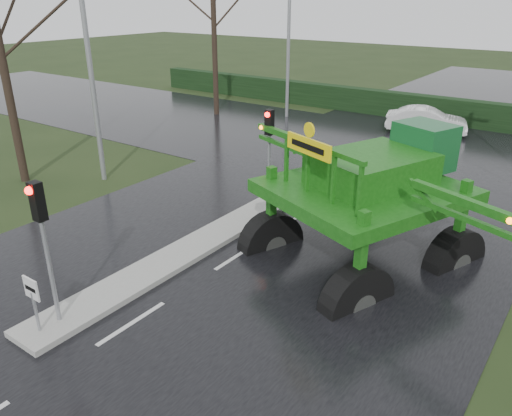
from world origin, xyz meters
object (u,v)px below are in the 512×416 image
Objects in this scene: keep_left_sign at (33,296)px; white_sedan at (425,133)px; crop_sprayer at (279,166)px; traffic_signal_near at (41,224)px; street_light_left_far at (294,14)px; street_light_left_near at (90,25)px; traffic_signal_mid at (269,137)px.

white_sedan is (1.11, 22.55, -1.06)m from keep_left_sign.
crop_sprayer reaches higher than keep_left_sign.
street_light_left_far is (-6.89, 21.01, 3.40)m from traffic_signal_near.
street_light_left_far is 2.36× the size of white_sedan.
street_light_left_near is (-6.89, 7.01, 3.40)m from traffic_signal_near.
traffic_signal_mid is 7.83m from street_light_left_near.
crop_sprayer is (1.76, 6.91, 1.42)m from keep_left_sign.
white_sedan is (8.00, 15.05, -5.99)m from street_light_left_near.
traffic_signal_mid is (0.00, 8.50, 0.00)m from traffic_signal_near.
traffic_signal_near is 6.66m from crop_sprayer.
crop_sprayer is (1.76, 6.42, -0.12)m from traffic_signal_near.
traffic_signal_mid reaches higher than white_sedan.
keep_left_sign is at bearing -47.41° from street_light_left_near.
street_light_left_near is 1.00× the size of street_light_left_far.
street_light_left_far is at bearing 81.19° from white_sedan.
street_light_left_near reaches higher than keep_left_sign.
street_light_left_near is at bearing -162.54° from crop_sprayer.
traffic_signal_mid reaches higher than keep_left_sign.
keep_left_sign is 0.38× the size of traffic_signal_mid.
street_light_left_near is 1.14× the size of crop_sprayer.
street_light_left_far reaches higher than white_sedan.
white_sedan is at bearing 87.12° from traffic_signal_near.
street_light_left_near is 14.00m from street_light_left_far.
keep_left_sign is 0.32× the size of white_sedan.
street_light_left_near is at bearing 132.59° from keep_left_sign.
traffic_signal_near is 22.37m from street_light_left_far.
street_light_left_far is at bearing 107.78° from keep_left_sign.
white_sedan is at bearing 113.75° from crop_sprayer.
traffic_signal_mid is at bearing 90.00° from traffic_signal_near.
street_light_left_near is at bearing -90.00° from street_light_left_far.
traffic_signal_near is at bearing -90.00° from traffic_signal_mid.
keep_left_sign is 1.61m from traffic_signal_near.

